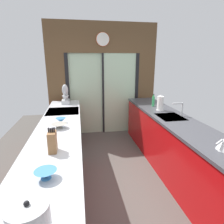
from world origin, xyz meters
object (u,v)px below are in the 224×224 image
object	(u,v)px
stand_mixer	(65,96)
paper_towel_roll	(160,103)
mixing_bowl_near	(46,174)
knife_block	(52,142)
stock_pot	(29,221)
oven_range	(65,134)
soap_bottle	(153,101)
mixing_bowl_far	(61,120)
mixing_bowl_mid	(59,126)

from	to	relation	value
stand_mixer	paper_towel_roll	distance (m)	2.00
mixing_bowl_near	knife_block	distance (m)	0.47
stand_mixer	stock_pot	size ratio (longest dim) A/B	1.84
oven_range	soap_bottle	size ratio (longest dim) A/B	3.66
knife_block	stock_pot	distance (m)	0.98
mixing_bowl_far	soap_bottle	xyz separation A→B (m)	(1.78, 0.75, 0.07)
mixing_bowl_mid	stock_pot	xyz separation A→B (m)	(0.00, -1.69, 0.06)
oven_range	mixing_bowl_far	xyz separation A→B (m)	(0.02, -0.69, 0.50)
mixing_bowl_near	paper_towel_roll	world-z (taller)	paper_towel_roll
oven_range	mixing_bowl_mid	world-z (taller)	mixing_bowl_mid
mixing_bowl_far	knife_block	size ratio (longest dim) A/B	0.57
mixing_bowl_far	paper_towel_roll	world-z (taller)	paper_towel_roll
mixing_bowl_near	stand_mixer	xyz separation A→B (m)	(0.00, 2.75, 0.12)
mixing_bowl_far	mixing_bowl_mid	bearing A→B (deg)	-90.00
mixing_bowl_near	stand_mixer	bearing A→B (deg)	90.00
soap_bottle	knife_block	bearing A→B (deg)	-136.20
oven_range	mixing_bowl_mid	xyz separation A→B (m)	(0.02, -0.94, 0.50)
oven_range	stand_mixer	bearing A→B (deg)	88.34
stock_pot	paper_towel_roll	size ratio (longest dim) A/B	0.77
mixing_bowl_mid	stand_mixer	world-z (taller)	stand_mixer
paper_towel_roll	mixing_bowl_near	bearing A→B (deg)	-134.11
knife_block	paper_towel_roll	bearing A→B (deg)	37.60
mixing_bowl_near	mixing_bowl_mid	size ratio (longest dim) A/B	0.83
mixing_bowl_mid	knife_block	xyz separation A→B (m)	(0.00, -0.71, 0.07)
mixing_bowl_mid	paper_towel_roll	distance (m)	1.90
soap_bottle	paper_towel_roll	world-z (taller)	paper_towel_roll
mixing_bowl_near	mixing_bowl_far	world-z (taller)	mixing_bowl_near
oven_range	knife_block	size ratio (longest dim) A/B	3.49
mixing_bowl_far	stand_mixer	bearing A→B (deg)	90.00
mixing_bowl_far	oven_range	bearing A→B (deg)	91.53
knife_block	stand_mixer	bearing A→B (deg)	90.00
mixing_bowl_far	soap_bottle	distance (m)	1.93
oven_range	paper_towel_roll	xyz separation A→B (m)	(1.80, -0.28, 0.60)
mixing_bowl_far	soap_bottle	bearing A→B (deg)	22.85
mixing_bowl_mid	stand_mixer	size ratio (longest dim) A/B	0.51
mixing_bowl_near	mixing_bowl_mid	xyz separation A→B (m)	(-0.00, 1.17, -0.00)
stock_pot	stand_mixer	bearing A→B (deg)	90.00
mixing_bowl_far	soap_bottle	size ratio (longest dim) A/B	0.60
soap_bottle	mixing_bowl_far	bearing A→B (deg)	-157.15
stock_pot	soap_bottle	bearing A→B (deg)	56.49
stand_mixer	mixing_bowl_far	bearing A→B (deg)	-90.00
knife_block	mixing_bowl_mid	bearing A→B (deg)	90.00
mixing_bowl_near	stock_pot	distance (m)	0.52
knife_block	soap_bottle	world-z (taller)	knife_block
mixing_bowl_far	stand_mixer	distance (m)	1.33
oven_range	mixing_bowl_far	distance (m)	0.86
mixing_bowl_mid	stock_pot	size ratio (longest dim) A/B	0.94
mixing_bowl_mid	paper_towel_roll	world-z (taller)	paper_towel_roll
oven_range	stock_pot	bearing A→B (deg)	-89.60
stand_mixer	soap_bottle	xyz separation A→B (m)	(1.78, -0.58, -0.05)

